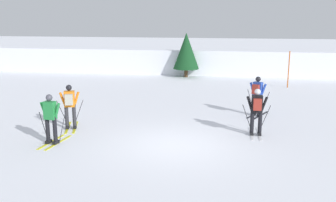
{
  "coord_description": "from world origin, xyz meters",
  "views": [
    {
      "loc": [
        1.67,
        -11.97,
        4.26
      ],
      "look_at": [
        -0.68,
        2.63,
        0.9
      ],
      "focal_mm": 40.75,
      "sensor_mm": 36.0,
      "label": 1
    }
  ],
  "objects_px": {
    "skier_green": "(51,118)",
    "trail_marker_pole": "(289,70)",
    "skier_blue": "(257,94)",
    "skier_black": "(257,110)",
    "conifer_far_left": "(186,51)",
    "skier_orange": "(70,105)"
  },
  "relations": [
    {
      "from": "skier_blue",
      "to": "trail_marker_pole",
      "type": "relative_size",
      "value": 0.79
    },
    {
      "from": "conifer_far_left",
      "to": "trail_marker_pole",
      "type": "bearing_deg",
      "value": -24.96
    },
    {
      "from": "skier_green",
      "to": "skier_orange",
      "type": "xyz_separation_m",
      "value": [
        -0.07,
        1.72,
        0.04
      ]
    },
    {
      "from": "skier_blue",
      "to": "conifer_far_left",
      "type": "distance_m",
      "value": 10.85
    },
    {
      "from": "skier_blue",
      "to": "skier_orange",
      "type": "height_order",
      "value": "same"
    },
    {
      "from": "skier_green",
      "to": "trail_marker_pole",
      "type": "relative_size",
      "value": 0.79
    },
    {
      "from": "skier_green",
      "to": "skier_orange",
      "type": "height_order",
      "value": "same"
    },
    {
      "from": "skier_blue",
      "to": "skier_orange",
      "type": "xyz_separation_m",
      "value": [
        -7.09,
        -3.1,
        -0.0
      ]
    },
    {
      "from": "skier_black",
      "to": "skier_orange",
      "type": "height_order",
      "value": "same"
    },
    {
      "from": "skier_orange",
      "to": "trail_marker_pole",
      "type": "height_order",
      "value": "trail_marker_pole"
    },
    {
      "from": "trail_marker_pole",
      "to": "skier_black",
      "type": "bearing_deg",
      "value": -104.15
    },
    {
      "from": "skier_orange",
      "to": "trail_marker_pole",
      "type": "bearing_deg",
      "value": 47.1
    },
    {
      "from": "skier_blue",
      "to": "skier_black",
      "type": "bearing_deg",
      "value": -94.01
    },
    {
      "from": "skier_green",
      "to": "conifer_far_left",
      "type": "relative_size",
      "value": 0.56
    },
    {
      "from": "skier_green",
      "to": "trail_marker_pole",
      "type": "height_order",
      "value": "trail_marker_pole"
    },
    {
      "from": "skier_green",
      "to": "trail_marker_pole",
      "type": "distance_m",
      "value": 15.02
    },
    {
      "from": "skier_blue",
      "to": "trail_marker_pole",
      "type": "xyz_separation_m",
      "value": [
        2.27,
        6.97,
        0.13
      ]
    },
    {
      "from": "skier_orange",
      "to": "conifer_far_left",
      "type": "xyz_separation_m",
      "value": [
        2.91,
        13.07,
        0.86
      ]
    },
    {
      "from": "skier_black",
      "to": "trail_marker_pole",
      "type": "distance_m",
      "value": 10.08
    },
    {
      "from": "skier_orange",
      "to": "skier_blue",
      "type": "bearing_deg",
      "value": 23.59
    },
    {
      "from": "skier_orange",
      "to": "trail_marker_pole",
      "type": "xyz_separation_m",
      "value": [
        9.36,
        10.07,
        0.13
      ]
    },
    {
      "from": "skier_orange",
      "to": "conifer_far_left",
      "type": "bearing_deg",
      "value": 77.43
    }
  ]
}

